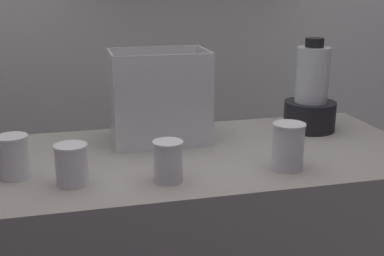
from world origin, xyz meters
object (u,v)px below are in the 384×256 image
(carrot_display_bin, at_px, (161,113))
(juice_cup_carrot_middle, at_px, (168,163))
(juice_cup_orange_right, at_px, (288,149))
(juice_cup_beet_left, at_px, (72,167))
(blender_pitcher, at_px, (311,97))
(juice_cup_carrot_far_left, at_px, (14,160))

(carrot_display_bin, height_order, juice_cup_carrot_middle, carrot_display_bin)
(carrot_display_bin, distance_m, juice_cup_orange_right, 0.45)
(juice_cup_beet_left, bearing_deg, juice_cup_carrot_middle, -8.58)
(carrot_display_bin, distance_m, blender_pitcher, 0.53)
(juice_cup_beet_left, height_order, juice_cup_orange_right, juice_cup_orange_right)
(juice_cup_carrot_middle, xyz_separation_m, juice_cup_orange_right, (0.34, 0.01, 0.01))
(juice_cup_carrot_far_left, distance_m, juice_cup_carrot_middle, 0.41)
(carrot_display_bin, height_order, blender_pitcher, blender_pitcher)
(juice_cup_carrot_far_left, distance_m, juice_cup_orange_right, 0.74)
(juice_cup_carrot_far_left, bearing_deg, juice_cup_beet_left, -30.05)
(blender_pitcher, distance_m, juice_cup_carrot_middle, 0.67)
(blender_pitcher, bearing_deg, juice_cup_carrot_far_left, -167.31)
(carrot_display_bin, bearing_deg, juice_cup_beet_left, -133.10)
(carrot_display_bin, relative_size, juice_cup_beet_left, 2.88)
(juice_cup_carrot_far_left, height_order, juice_cup_beet_left, juice_cup_carrot_far_left)
(carrot_display_bin, bearing_deg, juice_cup_carrot_middle, -97.28)
(juice_cup_beet_left, xyz_separation_m, juice_cup_carrot_middle, (0.24, -0.04, 0.00))
(juice_cup_carrot_far_left, height_order, juice_cup_orange_right, juice_cup_orange_right)
(juice_cup_carrot_middle, bearing_deg, juice_cup_beet_left, 171.42)
(juice_cup_beet_left, bearing_deg, blender_pitcher, 20.40)
(blender_pitcher, distance_m, juice_cup_beet_left, 0.87)
(carrot_display_bin, bearing_deg, juice_cup_orange_right, -48.86)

